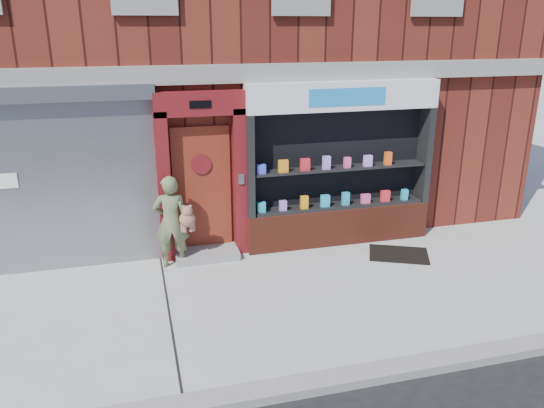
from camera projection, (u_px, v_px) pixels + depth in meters
name	position (u px, v px, depth m)	size (l,w,h in m)	color
ground	(273.00, 298.00, 8.00)	(80.00, 80.00, 0.00)	#9E9E99
curb	(322.00, 383.00, 6.02)	(60.00, 0.30, 0.12)	gray
building	(206.00, 21.00, 12.20)	(12.00, 8.16, 8.00)	#4C1711
shutter_bay	(61.00, 169.00, 8.48)	(3.10, 0.30, 3.04)	gray
red_door_bay	(202.00, 176.00, 9.05)	(1.52, 0.58, 2.90)	#5F1014
pharmacy_bay	(340.00, 172.00, 9.65)	(3.50, 0.41, 3.00)	maroon
woman	(172.00, 221.00, 8.83)	(0.71, 0.43, 1.60)	#5F6744
doormat	(399.00, 254.00, 9.50)	(1.03, 0.72, 0.03)	black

